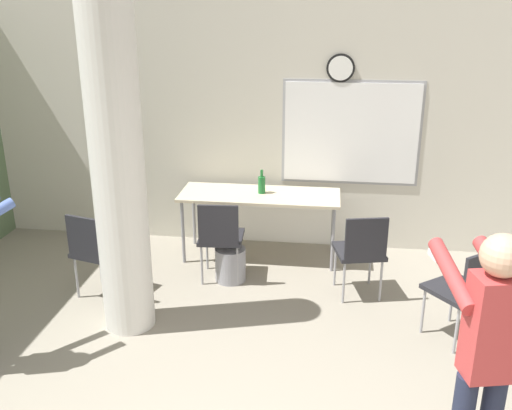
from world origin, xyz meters
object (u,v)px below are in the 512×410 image
at_px(chair_near_pillar, 96,248).
at_px(person_playing_side, 485,350).
at_px(bottle_on_table, 262,184).
at_px(chair_table_left, 220,234).
at_px(chair_table_right, 361,249).
at_px(chair_mid_room, 465,287).
at_px(folding_table, 260,198).

distance_m(chair_near_pillar, person_playing_side, 3.64).
height_order(bottle_on_table, person_playing_side, person_playing_side).
bearing_deg(chair_table_left, chair_near_pillar, -156.47).
bearing_deg(bottle_on_table, chair_table_right, -37.74).
distance_m(bottle_on_table, chair_near_pillar, 1.87).
bearing_deg(bottle_on_table, chair_mid_room, -38.34).
relative_size(chair_mid_room, person_playing_side, 0.53).
bearing_deg(chair_mid_room, chair_near_pillar, 174.04).
bearing_deg(person_playing_side, chair_mid_room, 79.85).
bearing_deg(folding_table, chair_table_right, -36.34).
distance_m(bottle_on_table, person_playing_side, 3.49).
bearing_deg(chair_near_pillar, person_playing_side, -33.11).
distance_m(bottle_on_table, chair_table_right, 1.37).
bearing_deg(folding_table, bottle_on_table, 56.75).
bearing_deg(folding_table, chair_mid_room, -37.56).
bearing_deg(chair_table_right, chair_near_pillar, -172.77).
xyz_separation_m(chair_mid_room, person_playing_side, (-0.29, -1.63, 0.46)).
bearing_deg(folding_table, chair_near_pillar, -142.33).
xyz_separation_m(chair_mid_room, chair_table_left, (-2.21, 0.83, 0.00)).
xyz_separation_m(folding_table, chair_mid_room, (1.89, -1.45, -0.18)).
xyz_separation_m(chair_near_pillar, chair_table_left, (1.11, 0.48, 0.00)).
distance_m(folding_table, chair_table_left, 0.72).
bearing_deg(bottle_on_table, chair_near_pillar, -141.99).
height_order(chair_near_pillar, person_playing_side, person_playing_side).
height_order(folding_table, chair_mid_room, chair_mid_room).
relative_size(folding_table, chair_table_left, 1.99).
bearing_deg(person_playing_side, folding_table, 117.40).
bearing_deg(bottle_on_table, person_playing_side, -63.07).
relative_size(chair_near_pillar, person_playing_side, 0.53).
relative_size(chair_table_left, chair_table_right, 1.00).
bearing_deg(chair_near_pillar, chair_mid_room, -5.96).
bearing_deg(folding_table, chair_table_left, -117.37).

